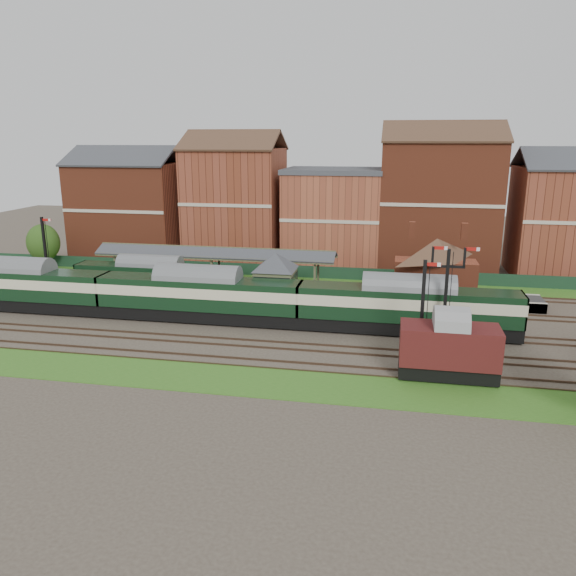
% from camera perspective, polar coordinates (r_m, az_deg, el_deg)
% --- Properties ---
extents(ground, '(160.00, 160.00, 0.00)m').
position_cam_1_polar(ground, '(50.15, 1.34, -3.98)').
color(ground, '#473D33').
rests_on(ground, ground).
extents(grass_back, '(90.00, 4.50, 0.06)m').
position_cam_1_polar(grass_back, '(65.32, 3.63, 0.55)').
color(grass_back, '#2D6619').
rests_on(grass_back, ground).
extents(grass_front, '(90.00, 5.00, 0.06)m').
position_cam_1_polar(grass_front, '(39.18, -1.57, -9.57)').
color(grass_front, '#2D6619').
rests_on(grass_front, ground).
extents(fence, '(90.00, 0.12, 1.50)m').
position_cam_1_polar(fence, '(67.08, 3.86, 1.56)').
color(fence, '#193823').
rests_on(fence, ground).
extents(platform, '(55.00, 3.40, 1.00)m').
position_cam_1_polar(platform, '(60.07, -1.85, -0.26)').
color(platform, '#2D2D2D').
rests_on(platform, ground).
extents(signal_box, '(5.40, 5.40, 6.00)m').
position_cam_1_polar(signal_box, '(52.82, -1.28, 0.62)').
color(signal_box, '#6D7F5A').
rests_on(signal_box, ground).
extents(brick_hut, '(3.20, 2.64, 2.94)m').
position_cam_1_polar(brick_hut, '(52.35, 7.34, -1.91)').
color(brick_hut, brown).
rests_on(brick_hut, ground).
extents(station_building, '(8.10, 8.10, 5.90)m').
position_cam_1_polar(station_building, '(58.04, 14.75, 2.22)').
color(station_building, brown).
rests_on(station_building, platform).
extents(canopy, '(26.00, 3.89, 4.08)m').
position_cam_1_polar(canopy, '(60.69, -7.43, 3.74)').
color(canopy, '#525535').
rests_on(canopy, platform).
extents(semaphore_bracket, '(3.60, 0.25, 8.18)m').
position_cam_1_polar(semaphore_bracket, '(46.02, 15.80, -0.28)').
color(semaphore_bracket, black).
rests_on(semaphore_bracket, ground).
extents(semaphore_platform_end, '(1.23, 0.25, 8.00)m').
position_cam_1_polar(semaphore_platform_end, '(67.58, -23.41, 3.41)').
color(semaphore_platform_end, black).
rests_on(semaphore_platform_end, ground).
extents(semaphore_siding, '(1.23, 0.25, 8.00)m').
position_cam_1_polar(semaphore_siding, '(41.68, 13.49, -2.39)').
color(semaphore_siding, black).
rests_on(semaphore_siding, ground).
extents(town_backdrop, '(69.00, 10.00, 16.00)m').
position_cam_1_polar(town_backdrop, '(72.82, 4.48, 7.62)').
color(town_backdrop, brown).
rests_on(town_backdrop, ground).
extents(dmu_train, '(56.02, 2.94, 4.30)m').
position_cam_1_polar(dmu_train, '(51.71, -9.06, -0.67)').
color(dmu_train, black).
rests_on(dmu_train, ground).
extents(platform_railcar, '(16.12, 2.54, 3.71)m').
position_cam_1_polar(platform_railcar, '(60.41, -13.75, 1.05)').
color(platform_railcar, black).
rests_on(platform_railcar, ground).
extents(goods_van_a, '(6.71, 2.91, 4.07)m').
position_cam_1_polar(goods_van_a, '(40.53, 16.04, -5.85)').
color(goods_van_a, black).
rests_on(goods_van_a, ground).
extents(tree_back, '(4.04, 4.04, 5.90)m').
position_cam_1_polar(tree_back, '(77.17, -23.61, 4.25)').
color(tree_back, '#382619').
rests_on(tree_back, ground).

